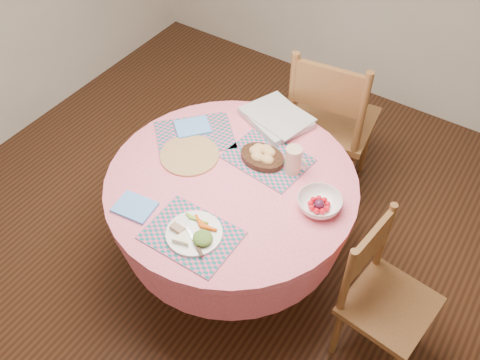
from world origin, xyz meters
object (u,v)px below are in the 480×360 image
at_px(dining_table, 232,206).
at_px(chair_right, 382,295).
at_px(dinner_plate, 195,234).
at_px(bread_bowl, 262,155).
at_px(latte_mug, 294,160).
at_px(wicker_trivet, 190,155).
at_px(chair_back, 330,121).
at_px(fruit_bowl, 319,204).

height_order(dining_table, chair_right, chair_right).
bearing_deg(dinner_plate, bread_bowl, 90.54).
xyz_separation_m(chair_right, latte_mug, (-0.62, 0.21, 0.38)).
height_order(wicker_trivet, bread_bowl, bread_bowl).
xyz_separation_m(dining_table, bread_bowl, (0.05, 0.20, 0.23)).
bearing_deg(chair_back, dining_table, 74.92).
height_order(bread_bowl, latte_mug, latte_mug).
relative_size(chair_right, bread_bowl, 3.75).
relative_size(wicker_trivet, bread_bowl, 1.30).
distance_m(dinner_plate, latte_mug, 0.61).
bearing_deg(chair_back, wicker_trivet, 58.18).
distance_m(chair_back, wicker_trivet, 0.97).
relative_size(dining_table, bread_bowl, 5.39).
relative_size(dining_table, latte_mug, 8.55).
height_order(dining_table, chair_back, chair_back).
xyz_separation_m(dinner_plate, bread_bowl, (-0.01, 0.57, 0.02)).
height_order(wicker_trivet, fruit_bowl, fruit_bowl).
distance_m(chair_right, latte_mug, 0.76).
distance_m(chair_right, dinner_plate, 0.93).
bearing_deg(latte_mug, dinner_plate, -105.22).
height_order(dinner_plate, latte_mug, latte_mug).
bearing_deg(dining_table, bread_bowl, 75.07).
height_order(dining_table, dinner_plate, dinner_plate).
xyz_separation_m(chair_back, bread_bowl, (-0.06, -0.69, 0.24)).
relative_size(dining_table, fruit_bowl, 5.31).
height_order(chair_right, bread_bowl, chair_right).
relative_size(chair_right, latte_mug, 5.95).
height_order(dinner_plate, bread_bowl, bread_bowl).
distance_m(dinner_plate, fruit_bowl, 0.59).
bearing_deg(bread_bowl, dining_table, -104.93).
bearing_deg(dinner_plate, fruit_bowl, 49.93).
relative_size(chair_right, dinner_plate, 3.41).
relative_size(bread_bowl, latte_mug, 1.59).
bearing_deg(fruit_bowl, latte_mug, 147.25).
distance_m(chair_back, bread_bowl, 0.73).
bearing_deg(dining_table, fruit_bowl, 9.75).
distance_m(chair_right, bread_bowl, 0.88).
xyz_separation_m(dining_table, chair_right, (0.84, 0.01, -0.11)).
distance_m(chair_right, chair_back, 1.15).
height_order(wicker_trivet, latte_mug, latte_mug).
distance_m(chair_back, fruit_bowl, 0.90).
bearing_deg(chair_right, chair_back, 46.50).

